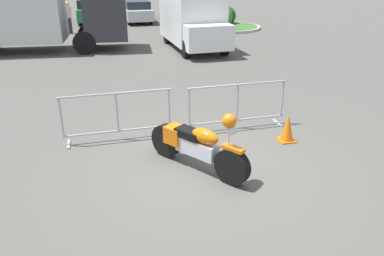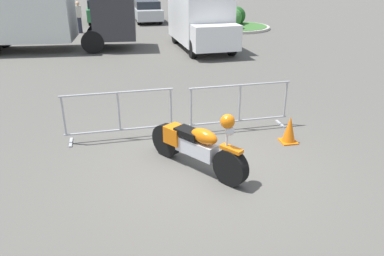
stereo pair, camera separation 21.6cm
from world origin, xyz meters
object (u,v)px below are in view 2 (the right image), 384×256
(pedestrian, at_px, (79,16))
(crowd_barrier_near, at_px, (119,115))
(box_truck, at_px, (34,12))
(delivery_van, at_px, (200,20))
(motorcycle, at_px, (196,145))
(parked_car_black, at_px, (190,9))
(parked_car_red, at_px, (55,12))
(traffic_cone, at_px, (289,130))
(parked_car_green, at_px, (101,10))
(parked_car_tan, at_px, (4,14))
(parked_car_silver, at_px, (147,11))
(crowd_barrier_far, at_px, (240,106))

(pedestrian, bearing_deg, crowd_barrier_near, -102.59)
(box_truck, height_order, delivery_van, box_truck)
(motorcycle, distance_m, pedestrian, 16.58)
(box_truck, height_order, parked_car_black, box_truck)
(parked_car_red, distance_m, parked_car_black, 8.97)
(box_truck, bearing_deg, delivery_van, -3.45)
(parked_car_red, bearing_deg, traffic_cone, -161.79)
(delivery_van, bearing_deg, parked_car_black, 168.24)
(crowd_barrier_near, relative_size, traffic_cone, 3.99)
(parked_car_green, height_order, pedestrian, pedestrian)
(crowd_barrier_near, height_order, box_truck, box_truck)
(motorcycle, relative_size, parked_car_tan, 0.46)
(motorcycle, height_order, traffic_cone, motorcycle)
(box_truck, height_order, traffic_cone, box_truck)
(box_truck, bearing_deg, parked_car_silver, 59.91)
(crowd_barrier_near, xyz_separation_m, parked_car_silver, (2.23, 18.48, 0.14))
(crowd_barrier_near, bearing_deg, motorcycle, -50.33)
(parked_car_tan, xyz_separation_m, parked_car_green, (5.97, 0.34, 0.05))
(parked_car_green, relative_size, parked_car_silver, 1.09)
(parked_car_black, bearing_deg, parked_car_silver, 94.16)
(parked_car_green, relative_size, parked_car_black, 1.04)
(motorcycle, bearing_deg, crowd_barrier_far, 104.68)
(parked_car_tan, bearing_deg, box_truck, -159.84)
(delivery_van, height_order, pedestrian, delivery_van)
(motorcycle, height_order, parked_car_silver, parked_car_silver)
(motorcycle, relative_size, box_truck, 0.25)
(motorcycle, distance_m, parked_car_black, 20.78)
(crowd_barrier_far, distance_m, pedestrian, 15.33)
(parked_car_red, height_order, traffic_cone, parked_car_red)
(parked_car_black, bearing_deg, parked_car_green, 87.02)
(crowd_barrier_far, bearing_deg, crowd_barrier_near, 180.00)
(parked_car_silver, distance_m, traffic_cone, 19.43)
(parked_car_black, bearing_deg, crowd_barrier_near, 162.76)
(parked_car_red, distance_m, parked_car_green, 2.99)
(crowd_barrier_near, xyz_separation_m, parked_car_black, (5.22, 18.79, 0.17))
(delivery_van, xyz_separation_m, pedestrian, (-5.69, 5.38, -0.32))
(crowd_barrier_far, height_order, traffic_cone, crowd_barrier_far)
(delivery_van, xyz_separation_m, parked_car_tan, (-10.55, 9.33, -0.54))
(parked_car_green, relative_size, traffic_cone, 7.57)
(crowd_barrier_near, bearing_deg, box_truck, 108.20)
(traffic_cone, bearing_deg, parked_car_tan, 117.73)
(motorcycle, relative_size, parked_car_silver, 0.47)
(parked_car_green, distance_m, parked_car_black, 5.97)
(box_truck, bearing_deg, crowd_barrier_near, -68.17)
(crowd_barrier_near, distance_m, box_truck, 10.73)
(box_truck, distance_m, parked_car_green, 9.20)
(crowd_barrier_far, relative_size, traffic_cone, 3.99)
(parked_car_red, xyz_separation_m, parked_car_black, (8.96, -0.33, 0.02))
(delivery_van, bearing_deg, parked_car_red, -145.96)
(crowd_barrier_near, height_order, parked_car_tan, parked_car_tan)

